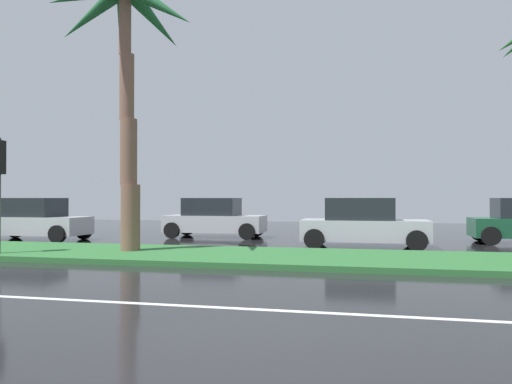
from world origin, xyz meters
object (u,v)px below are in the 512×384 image
palm_tree_mid_left (125,38)px  car_in_traffic_second (214,218)px  car_in_traffic_leading (34,220)px  car_in_traffic_third (363,224)px

palm_tree_mid_left → car_in_traffic_second: palm_tree_mid_left is taller
car_in_traffic_second → car_in_traffic_leading: bearing=-155.8°
car_in_traffic_third → palm_tree_mid_left: bearing=-151.0°
car_in_traffic_leading → car_in_traffic_second: 7.37m
car_in_traffic_leading → car_in_traffic_second: bearing=24.2°
car_in_traffic_leading → car_in_traffic_third: bearing=-0.3°
palm_tree_mid_left → car_in_traffic_leading: bearing=147.0°
palm_tree_mid_left → car_in_traffic_second: 9.07m
palm_tree_mid_left → car_in_traffic_leading: size_ratio=1.96×
palm_tree_mid_left → car_in_traffic_second: bearing=84.9°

